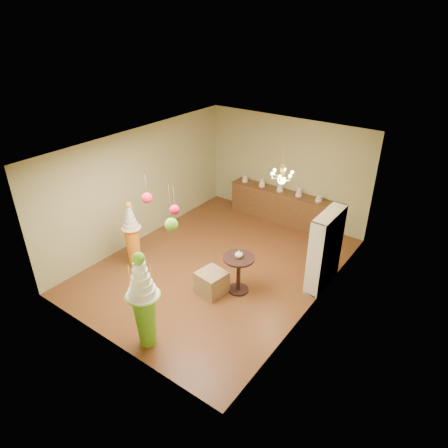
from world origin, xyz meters
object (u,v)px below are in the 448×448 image
Objects in this scene: pedestal_green at (144,308)px; sideboard at (279,205)px; pedestal_orange at (133,241)px; round_table at (239,269)px.

sideboard is (-0.46, 5.82, -0.35)m from pedestal_green.
pedestal_green reaches higher than pedestal_orange.
pedestal_orange is at bearing -111.90° from sideboard.
pedestal_orange is at bearing -166.38° from round_table.
pedestal_green reaches higher than round_table.
pedestal_orange reaches higher than round_table.
round_table is at bearing -74.80° from sideboard.
pedestal_green is at bearing -37.95° from pedestal_orange.
sideboard is at bearing 105.20° from round_table.
pedestal_green is 5.84m from sideboard.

